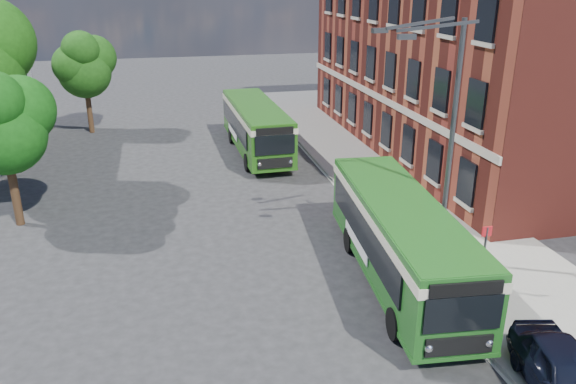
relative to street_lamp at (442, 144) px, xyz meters
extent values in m
plane|color=#262628|center=(-4.84, 2.00, -4.79)|extent=(120.00, 120.00, 0.00)
cube|color=gray|center=(2.16, 10.00, -4.72)|extent=(6.00, 48.00, 0.15)
cube|color=beige|center=(-0.89, 10.00, -4.79)|extent=(0.12, 48.00, 0.01)
cube|color=maroon|center=(9.16, 14.00, 1.21)|extent=(12.00, 26.00, 12.00)
cube|color=beige|center=(3.12, 14.00, -1.19)|extent=(0.12, 26.00, 0.35)
cylinder|color=#3C3F42|center=(-17.34, 15.00, -0.29)|extent=(0.10, 0.10, 9.00)
cube|color=maroon|center=(-16.89, 15.00, 3.81)|extent=(0.90, 0.02, 0.60)
cylinder|color=#3C3F42|center=(0.36, 0.00, -4.64)|extent=(0.44, 0.44, 0.30)
cylinder|color=#3C3F42|center=(0.36, 0.00, -0.29)|extent=(0.18, 0.18, 9.00)
cube|color=#3C3F42|center=(-0.87, -0.60, 4.01)|extent=(2.58, 0.46, 0.37)
cube|color=#3C3F42|center=(-0.87, 0.60, 4.01)|extent=(2.58, 0.46, 0.37)
cube|color=#3C3F42|center=(-2.11, -1.08, 3.76)|extent=(0.55, 0.22, 0.16)
cube|color=#3C3F42|center=(-2.11, 1.08, 3.76)|extent=(0.55, 0.22, 0.16)
cylinder|color=#3C3F42|center=(0.76, -2.20, -3.54)|extent=(0.08, 0.08, 2.50)
cube|color=red|center=(0.76, -2.20, -2.44)|extent=(0.35, 0.04, 0.35)
cube|color=#1F5D1D|center=(-1.64, -0.69, -3.02)|extent=(3.45, 10.58, 2.45)
cube|color=#1F5D1D|center=(-1.64, -0.69, -4.29)|extent=(3.50, 10.63, 0.14)
cube|color=black|center=(-2.88, -0.28, -2.89)|extent=(0.88, 8.57, 1.10)
cube|color=black|center=(-0.33, -0.51, -2.89)|extent=(0.88, 8.57, 1.10)
cube|color=#F2E8C7|center=(-1.64, -0.69, -2.19)|extent=(3.52, 10.65, 0.32)
cube|color=#1F5D1D|center=(-1.64, -0.69, -1.83)|extent=(3.34, 10.47, 0.12)
cube|color=black|center=(-2.12, -5.90, -2.84)|extent=(2.15, 0.28, 1.05)
cube|color=black|center=(-2.12, -5.91, -2.09)|extent=(2.00, 0.27, 0.38)
cube|color=black|center=(-2.12, -5.91, -3.84)|extent=(1.90, 0.26, 0.55)
sphere|color=silver|center=(-2.97, -5.81, -3.84)|extent=(0.26, 0.26, 0.26)
sphere|color=silver|center=(-1.27, -5.97, -3.84)|extent=(0.26, 0.26, 0.26)
cube|color=black|center=(-1.15, 4.51, -2.79)|extent=(2.00, 0.27, 0.90)
cube|color=white|center=(-2.83, 0.42, -3.64)|extent=(0.34, 3.19, 0.45)
cylinder|color=black|center=(-3.12, -3.97, -4.29)|extent=(0.37, 1.02, 1.00)
cylinder|color=black|center=(-0.79, -4.18, -4.29)|extent=(0.37, 1.02, 1.00)
cylinder|color=black|center=(-2.58, 1.80, -4.29)|extent=(0.37, 1.02, 1.00)
cylinder|color=black|center=(-0.25, 1.59, -4.29)|extent=(0.37, 1.02, 1.00)
cube|color=#235C15|center=(-3.86, 15.97, -3.02)|extent=(2.73, 10.51, 2.45)
cube|color=#235C15|center=(-3.86, 15.97, -4.29)|extent=(2.77, 10.55, 0.14)
cube|color=black|center=(-5.15, 16.24, -2.89)|extent=(0.27, 8.66, 1.10)
cube|color=black|center=(-2.59, 16.30, -2.89)|extent=(0.27, 8.66, 1.10)
cube|color=beige|center=(-3.86, 15.97, -2.19)|extent=(2.79, 10.57, 0.32)
cube|color=#235C15|center=(-3.86, 15.97, -1.83)|extent=(2.62, 10.41, 0.12)
cube|color=black|center=(-3.75, 10.71, -2.84)|extent=(2.15, 0.13, 1.05)
cube|color=black|center=(-3.75, 10.70, -2.09)|extent=(2.00, 0.12, 0.38)
cube|color=black|center=(-3.75, 10.70, -3.84)|extent=(1.90, 0.12, 0.55)
sphere|color=silver|center=(-4.60, 10.70, -3.84)|extent=(0.26, 0.26, 0.26)
sphere|color=silver|center=(-2.90, 10.74, -3.84)|extent=(0.26, 0.26, 0.26)
cube|color=black|center=(-3.98, 21.23, -2.79)|extent=(2.00, 0.12, 0.90)
cube|color=white|center=(-5.17, 16.94, -3.64)|extent=(0.11, 3.20, 0.45)
cylinder|color=black|center=(-4.96, 12.52, -4.29)|extent=(0.30, 1.01, 1.00)
cylinder|color=black|center=(-2.62, 12.57, -4.29)|extent=(0.30, 1.01, 1.00)
cylinder|color=black|center=(-5.09, 18.38, -4.29)|extent=(0.30, 1.01, 1.00)
cylinder|color=black|center=(-2.75, 18.43, -4.29)|extent=(0.30, 1.01, 1.00)
imported|color=black|center=(-0.04, -7.49, -3.93)|extent=(2.50, 4.40, 1.41)
imported|color=#231F28|center=(-0.24, -4.00, -3.72)|extent=(0.78, 0.64, 1.83)
imported|color=black|center=(0.10, -1.96, -3.74)|extent=(0.88, 0.70, 1.79)
cylinder|color=#382414|center=(-15.91, 7.55, -3.33)|extent=(0.36, 0.36, 2.92)
sphere|color=#11480F|center=(-15.91, 7.55, -0.67)|extent=(3.45, 3.45, 3.45)
sphere|color=#11480F|center=(-15.24, 8.08, 0.19)|extent=(2.92, 2.92, 2.92)
cylinder|color=#382414|center=(-14.31, 23.27, -3.30)|extent=(0.36, 0.36, 2.98)
sphere|color=#174310|center=(-14.31, 23.27, -0.59)|extent=(3.52, 3.52, 3.52)
sphere|color=#174310|center=(-13.63, 23.81, 0.29)|extent=(2.98, 2.98, 2.98)
sphere|color=#174310|center=(-14.92, 22.79, -0.05)|extent=(2.71, 2.71, 2.71)
sphere|color=#174310|center=(-14.31, 22.59, 0.97)|extent=(2.44, 2.44, 2.44)
camera|label=1|loc=(-9.43, -17.16, 5.44)|focal=35.00mm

